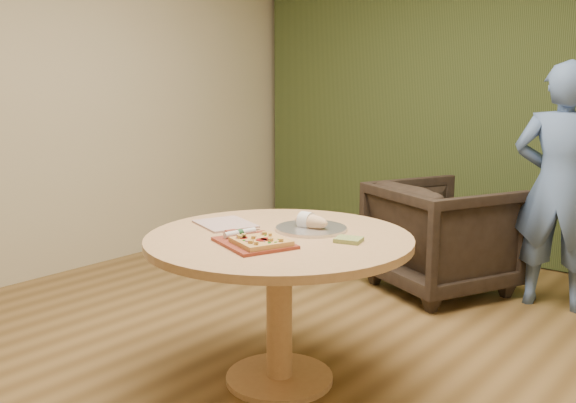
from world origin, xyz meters
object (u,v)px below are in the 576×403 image
(serving_tray, at_px, (311,229))
(person_standing, at_px, (559,187))
(armchair, at_px, (442,231))
(flatbread_pizza, at_px, (261,241))
(pizza_paddle, at_px, (253,242))
(pedestal_table, at_px, (279,264))
(cutlery_roll, at_px, (240,233))
(bread_roll, at_px, (310,221))

(serving_tray, height_order, person_standing, person_standing)
(armchair, bearing_deg, flatbread_pizza, 116.80)
(pizza_paddle, height_order, serving_tray, serving_tray)
(pedestal_table, relative_size, person_standing, 0.80)
(cutlery_roll, distance_m, serving_tray, 0.39)
(pizza_paddle, height_order, bread_roll, bread_roll)
(pedestal_table, bearing_deg, armchair, 90.47)
(serving_tray, distance_m, armchair, 1.65)
(person_standing, bearing_deg, pedestal_table, 60.56)
(person_standing, bearing_deg, armchair, 3.71)
(flatbread_pizza, distance_m, bread_roll, 0.41)
(pizza_paddle, xyz_separation_m, armchair, (-0.03, 2.01, -0.33))
(serving_tray, bearing_deg, pedestal_table, -103.92)
(armchair, bearing_deg, pedestal_table, 114.79)
(pizza_paddle, relative_size, cutlery_roll, 2.39)
(pedestal_table, distance_m, armchair, 1.82)
(pizza_paddle, height_order, armchair, armchair)
(armchair, xyz_separation_m, person_standing, (0.72, 0.17, 0.37))
(bread_roll, bearing_deg, flatbread_pizza, -85.24)
(pizza_paddle, relative_size, flatbread_pizza, 1.67)
(serving_tray, bearing_deg, pizza_paddle, -95.47)
(pedestal_table, relative_size, pizza_paddle, 2.72)
(bread_roll, bearing_deg, serving_tray, 0.00)
(pizza_paddle, distance_m, flatbread_pizza, 0.07)
(pizza_paddle, xyz_separation_m, serving_tray, (0.04, 0.39, -0.00))
(serving_tray, relative_size, armchair, 0.41)
(cutlery_roll, height_order, person_standing, person_standing)
(pizza_paddle, bearing_deg, serving_tray, 105.34)
(bread_roll, relative_size, armchair, 0.22)
(pizza_paddle, bearing_deg, cutlery_roll, -173.92)
(cutlery_roll, bearing_deg, armchair, 99.75)
(cutlery_roll, bearing_deg, bread_roll, 81.05)
(pedestal_table, bearing_deg, person_standing, 70.54)
(pedestal_table, distance_m, pizza_paddle, 0.25)
(pizza_paddle, bearing_deg, flatbread_pizza, 3.92)
(serving_tray, distance_m, person_standing, 1.91)
(flatbread_pizza, relative_size, cutlery_roll, 1.43)
(pedestal_table, xyz_separation_m, bread_roll, (0.04, 0.19, 0.18))
(pedestal_table, distance_m, cutlery_roll, 0.26)
(pedestal_table, bearing_deg, serving_tray, 76.08)
(pedestal_table, xyz_separation_m, pizza_paddle, (0.01, -0.20, 0.15))
(pizza_paddle, height_order, flatbread_pizza, flatbread_pizza)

